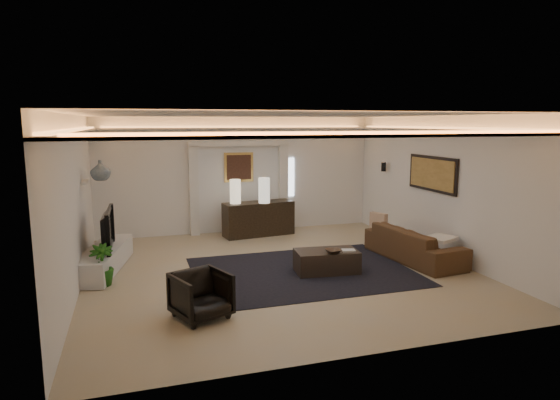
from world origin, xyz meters
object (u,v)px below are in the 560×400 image
object	(u,v)px
console	(258,219)
coffee_table	(327,262)
armchair	(201,295)
sofa	(414,244)

from	to	relation	value
console	coffee_table	world-z (taller)	console
armchair	coffee_table	bearing A→B (deg)	7.89
coffee_table	armchair	size ratio (longest dim) A/B	1.56
sofa	coffee_table	size ratio (longest dim) A/B	1.97
console	coffee_table	size ratio (longest dim) A/B	1.50
sofa	armchair	size ratio (longest dim) A/B	3.06
coffee_table	console	bearing A→B (deg)	103.98
console	armchair	bearing A→B (deg)	-121.33
coffee_table	armchair	distance (m)	2.91
sofa	coffee_table	xyz separation A→B (m)	(-2.01, -0.23, -0.13)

